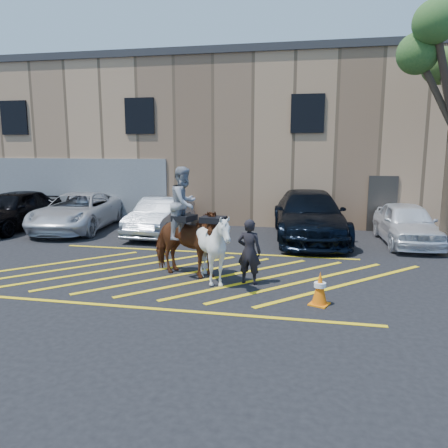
% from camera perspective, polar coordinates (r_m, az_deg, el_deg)
% --- Properties ---
extents(ground, '(90.00, 90.00, 0.00)m').
position_cam_1_polar(ground, '(11.89, -5.02, -6.17)').
color(ground, black).
rests_on(ground, ground).
extents(car_black_suv, '(1.91, 4.74, 1.61)m').
position_cam_1_polar(car_black_suv, '(19.55, -25.78, 1.68)').
color(car_black_suv, black).
rests_on(car_black_suv, ground).
extents(car_white_pickup, '(2.99, 5.54, 1.48)m').
position_cam_1_polar(car_white_pickup, '(18.56, -18.53, 1.56)').
color(car_white_pickup, silver).
rests_on(car_white_pickup, ground).
extents(car_silver_sedan, '(1.58, 4.30, 1.41)m').
position_cam_1_polar(car_silver_sedan, '(16.85, -8.27, 1.04)').
color(car_silver_sedan, '#9499A2').
rests_on(car_silver_sedan, ground).
extents(car_blue_suv, '(3.06, 6.15, 1.72)m').
position_cam_1_polar(car_blue_suv, '(16.14, 11.03, 1.12)').
color(car_blue_suv, black).
rests_on(car_blue_suv, ground).
extents(car_white_suv, '(1.92, 4.28, 1.43)m').
position_cam_1_polar(car_white_suv, '(16.26, 22.73, 0.07)').
color(car_white_suv, white).
rests_on(car_white_suv, ground).
extents(handler, '(0.63, 0.46, 1.61)m').
position_cam_1_polar(handler, '(10.63, 3.32, -3.63)').
color(handler, black).
rests_on(handler, ground).
extents(warehouse, '(32.42, 10.20, 7.30)m').
position_cam_1_polar(warehouse, '(23.17, 3.33, 10.88)').
color(warehouse, tan).
rests_on(warehouse, ground).
extents(hatching_zone, '(12.60, 5.12, 0.01)m').
position_cam_1_polar(hatching_zone, '(11.62, -5.44, -6.55)').
color(hatching_zone, yellow).
rests_on(hatching_zone, ground).
extents(mounted_bay, '(2.33, 1.56, 2.83)m').
position_cam_1_polar(mounted_bay, '(11.19, -5.17, -1.19)').
color(mounted_bay, '#572414').
rests_on(mounted_bay, ground).
extents(saddled_white, '(1.71, 1.85, 1.80)m').
position_cam_1_polar(saddled_white, '(10.56, -1.41, -3.15)').
color(saddled_white, silver).
rests_on(saddled_white, ground).
extents(traffic_cone, '(0.50, 0.50, 0.73)m').
position_cam_1_polar(traffic_cone, '(9.55, 12.41, -8.20)').
color(traffic_cone, orange).
rests_on(traffic_cone, ground).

